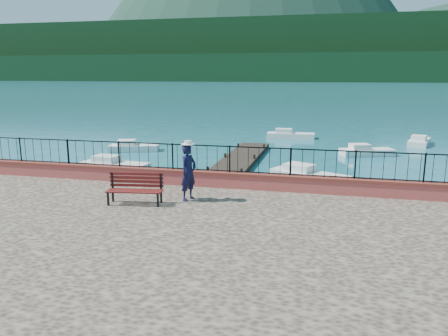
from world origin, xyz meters
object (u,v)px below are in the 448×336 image
at_px(boat_0, 115,163).
at_px(boat_2, 367,149).
at_px(boat_4, 291,133).
at_px(boat_3, 134,145).
at_px(boat_1, 309,173).
at_px(person, 188,172).
at_px(boat_5, 419,140).
at_px(park_bench, 135,195).

distance_m(boat_0, boat_2, 16.23).
bearing_deg(boat_4, boat_3, -140.44).
distance_m(boat_1, boat_4, 14.99).
xyz_separation_m(person, boat_5, (11.23, 22.04, -1.73)).
bearing_deg(boat_0, boat_1, 6.84).
height_order(boat_1, boat_2, same).
xyz_separation_m(person, boat_2, (7.02, 16.55, -1.73)).
height_order(boat_0, boat_3, same).
bearing_deg(boat_0, park_bench, -52.24).
xyz_separation_m(boat_4, boat_5, (9.83, -1.39, 0.00)).
relative_size(boat_0, boat_5, 1.17).
height_order(park_bench, boat_1, park_bench).
relative_size(boat_1, boat_5, 1.22).
relative_size(person, boat_2, 0.54).
xyz_separation_m(person, boat_0, (-7.16, 8.65, -1.73)).
xyz_separation_m(boat_1, boat_4, (-2.20, 14.83, 0.00)).
bearing_deg(boat_1, boat_2, 93.99).
height_order(person, boat_1, person).
bearing_deg(person, boat_5, -7.00).
height_order(person, boat_2, person).
xyz_separation_m(person, boat_4, (1.40, 23.43, -1.73)).
bearing_deg(boat_0, boat_5, 43.15).
height_order(boat_3, boat_5, same).
height_order(park_bench, boat_2, park_bench).
relative_size(boat_1, boat_2, 1.17).
xyz_separation_m(park_bench, boat_2, (8.55, 17.40, -1.10)).
xyz_separation_m(person, boat_1, (3.60, 8.60, -1.73)).
xyz_separation_m(park_bench, boat_4, (2.93, 24.27, -1.10)).
bearing_deg(boat_3, person, -76.14).
height_order(boat_0, boat_2, same).
relative_size(park_bench, boat_3, 0.53).
relative_size(person, boat_0, 0.48).
height_order(boat_1, boat_4, same).
relative_size(boat_2, boat_3, 1.01).
distance_m(person, boat_5, 24.79).
distance_m(person, boat_4, 23.53).
distance_m(boat_0, boat_3, 6.20).
xyz_separation_m(boat_3, boat_5, (20.00, 7.41, 0.00)).
distance_m(boat_0, boat_4, 17.08).
bearing_deg(person, boat_0, 59.65).
relative_size(park_bench, person, 0.98).
bearing_deg(boat_1, boat_4, 125.69).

